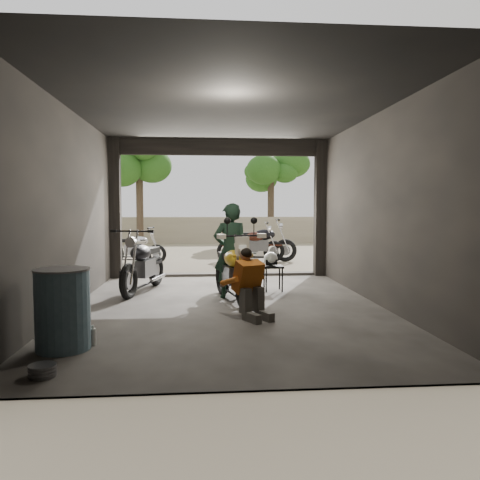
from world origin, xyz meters
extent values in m
plane|color=#7A6D56|center=(0.00, 0.00, 0.00)|extent=(80.00, 80.00, 0.00)
cube|color=#2D2B28|center=(0.00, 0.00, 0.01)|extent=(5.00, 7.00, 0.02)
plane|color=black|center=(0.00, 0.00, 3.20)|extent=(7.00, 7.00, 0.00)
cube|color=black|center=(0.00, -3.50, 1.60)|extent=(5.00, 0.02, 3.20)
cube|color=black|center=(-2.50, 0.00, 1.60)|extent=(0.02, 7.00, 3.20)
cube|color=black|center=(2.50, 0.00, 1.60)|extent=(0.02, 7.00, 3.20)
cube|color=black|center=(-2.38, 3.38, 1.60)|extent=(0.24, 0.24, 3.20)
cube|color=black|center=(2.38, 3.38, 1.60)|extent=(0.24, 0.24, 3.20)
cube|color=black|center=(0.00, 3.42, 3.02)|extent=(5.00, 0.16, 0.36)
cube|color=#2D2B28|center=(0.00, 3.50, 0.04)|extent=(5.00, 0.25, 0.08)
cube|color=gray|center=(0.00, 14.00, 0.60)|extent=(18.00, 0.30, 1.20)
cylinder|color=#382B1E|center=(-3.00, 12.50, 1.79)|extent=(0.30, 0.30, 3.58)
ellipsoid|color=#1E4C14|center=(-3.00, 12.50, 4.03)|extent=(2.20, 2.20, 3.14)
cylinder|color=#382B1E|center=(2.80, 14.00, 1.60)|extent=(0.30, 0.30, 3.20)
ellipsoid|color=#1E4C14|center=(2.80, 14.00, 3.60)|extent=(2.20, 2.20, 2.80)
imported|color=black|center=(0.10, 0.79, 0.86)|extent=(0.68, 0.51, 1.71)
cube|color=black|center=(0.96, 1.39, 0.49)|extent=(0.37, 0.37, 0.04)
cylinder|color=black|center=(0.80, 1.24, 0.25)|extent=(0.03, 0.03, 0.49)
cylinder|color=black|center=(1.11, 1.24, 0.25)|extent=(0.03, 0.03, 0.49)
cylinder|color=black|center=(0.80, 1.54, 0.25)|extent=(0.03, 0.03, 0.49)
cylinder|color=black|center=(1.11, 1.54, 0.25)|extent=(0.03, 0.03, 0.49)
ellipsoid|color=silver|center=(0.92, 1.44, 0.64)|extent=(0.35, 0.36, 0.26)
cylinder|color=#3E5A69|center=(-2.00, -2.13, 0.47)|extent=(0.65, 0.65, 0.94)
cylinder|color=black|center=(2.84, 3.51, 1.00)|extent=(0.08, 0.08, 1.99)
cylinder|color=beige|center=(2.84, 3.49, 1.81)|extent=(0.72, 0.03, 0.72)
camera|label=1|loc=(-0.43, -7.51, 1.64)|focal=35.00mm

